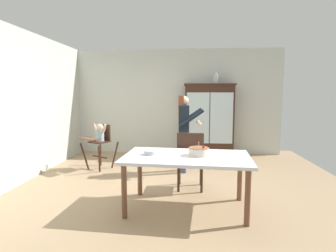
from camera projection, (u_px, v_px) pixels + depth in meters
ground_plane at (170, 186)px, 4.66m from camera, size 6.24×6.24×0.00m
wall_back at (177, 102)px, 7.11m from camera, size 5.32×0.06×2.70m
wall_left at (18, 107)px, 4.70m from camera, size 0.06×5.32×2.70m
china_cabinet at (209, 120)px, 6.84m from camera, size 1.25×0.48×1.81m
ceramic_vase at (215, 79)px, 6.71m from camera, size 0.13×0.13×0.27m
high_chair_with_toddler at (100, 138)px, 5.67m from camera, size 0.78×0.84×0.95m
adult_person at (184, 124)px, 5.42m from camera, size 0.51×0.50×1.53m
dining_table at (187, 162)px, 3.69m from camera, size 1.75×1.09×0.74m
birthday_cake at (199, 151)px, 3.70m from camera, size 0.28×0.28×0.19m
serving_bowl at (150, 152)px, 3.76m from camera, size 0.18×0.18×0.05m
dining_chair_far_side at (190, 157)px, 4.40m from camera, size 0.44×0.44×0.96m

